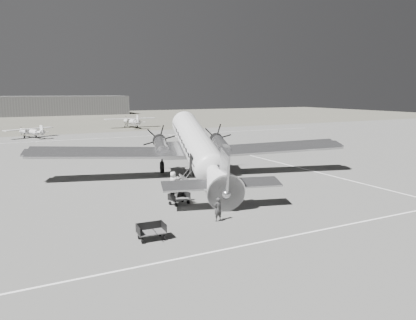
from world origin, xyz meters
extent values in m
plane|color=slate|center=(0.00, 0.00, 0.00)|extent=(260.00, 260.00, 0.00)
cube|color=white|center=(0.00, -14.00, 0.01)|extent=(60.00, 0.15, 0.01)
cube|color=white|center=(12.00, 0.00, 0.01)|extent=(0.15, 80.00, 0.01)
cube|color=white|center=(0.00, 40.00, 0.01)|extent=(90.00, 0.15, 0.01)
cube|color=#5A574B|center=(0.00, 95.00, 0.00)|extent=(260.00, 90.00, 0.01)
cube|color=#5C5C5C|center=(5.00, 120.00, 3.00)|extent=(42.00, 14.00, 6.00)
cube|color=#545454|center=(5.00, 120.00, 6.30)|extent=(42.00, 14.00, 0.60)
imported|color=#323232|center=(-4.45, -9.73, 0.77)|extent=(0.59, 0.42, 1.53)
imported|color=beige|center=(-4.98, -4.66, 0.98)|extent=(1.13, 1.20, 1.95)
imported|color=silver|center=(-4.19, -1.76, 0.87)|extent=(0.83, 1.00, 1.74)
camera|label=1|loc=(-16.20, -31.22, 8.02)|focal=35.00mm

